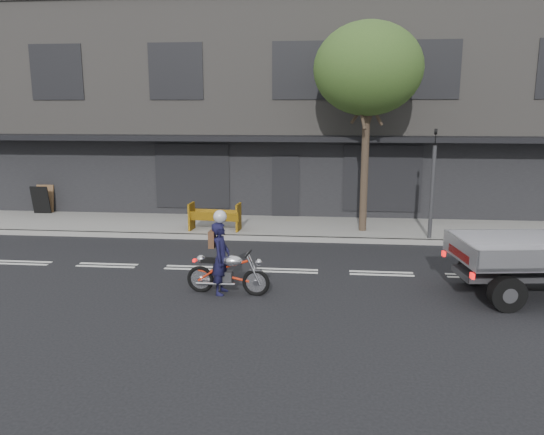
{
  "coord_description": "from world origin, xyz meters",
  "views": [
    {
      "loc": [
        0.91,
        -13.04,
        4.12
      ],
      "look_at": [
        -0.43,
        0.5,
        1.29
      ],
      "focal_mm": 35.0,
      "sensor_mm": 36.0,
      "label": 1
    }
  ],
  "objects_px": {
    "motorcycle": "(228,272)",
    "sandwich_board": "(41,200)",
    "street_tree": "(368,69)",
    "traffic_light_pole": "(432,190)",
    "construction_barrier": "(213,218)",
    "rider": "(221,258)"
  },
  "relations": [
    {
      "from": "motorcycle",
      "to": "sandwich_board",
      "type": "xyz_separation_m",
      "value": [
        -8.6,
        7.64,
        0.17
      ]
    },
    {
      "from": "street_tree",
      "to": "motorcycle",
      "type": "distance_m",
      "value": 8.4
    },
    {
      "from": "street_tree",
      "to": "construction_barrier",
      "type": "xyz_separation_m",
      "value": [
        -4.84,
        -0.7,
        -4.66
      ]
    },
    {
      "from": "traffic_light_pole",
      "to": "sandwich_board",
      "type": "distance_m",
      "value": 14.25
    },
    {
      "from": "construction_barrier",
      "to": "sandwich_board",
      "type": "relative_size",
      "value": 1.59
    },
    {
      "from": "street_tree",
      "to": "motorcycle",
      "type": "xyz_separation_m",
      "value": [
        -3.4,
        -6.03,
        -4.77
      ]
    },
    {
      "from": "street_tree",
      "to": "traffic_light_pole",
      "type": "relative_size",
      "value": 1.93
    },
    {
      "from": "street_tree",
      "to": "motorcycle",
      "type": "relative_size",
      "value": 3.52
    },
    {
      "from": "rider",
      "to": "sandwich_board",
      "type": "height_order",
      "value": "rider"
    },
    {
      "from": "traffic_light_pole",
      "to": "construction_barrier",
      "type": "height_order",
      "value": "traffic_light_pole"
    },
    {
      "from": "traffic_light_pole",
      "to": "motorcycle",
      "type": "xyz_separation_m",
      "value": [
        -5.4,
        -5.18,
        -1.14
      ]
    },
    {
      "from": "motorcycle",
      "to": "sandwich_board",
      "type": "bearing_deg",
      "value": 143.36
    },
    {
      "from": "motorcycle",
      "to": "sandwich_board",
      "type": "distance_m",
      "value": 11.51
    },
    {
      "from": "rider",
      "to": "sandwich_board",
      "type": "relative_size",
      "value": 1.55
    },
    {
      "from": "street_tree",
      "to": "traffic_light_pole",
      "type": "height_order",
      "value": "street_tree"
    },
    {
      "from": "construction_barrier",
      "to": "rider",
      "type": "bearing_deg",
      "value": -76.34
    },
    {
      "from": "street_tree",
      "to": "rider",
      "type": "xyz_separation_m",
      "value": [
        -3.55,
        -6.03,
        -4.46
      ]
    },
    {
      "from": "street_tree",
      "to": "construction_barrier",
      "type": "bearing_deg",
      "value": -171.78
    },
    {
      "from": "street_tree",
      "to": "traffic_light_pole",
      "type": "distance_m",
      "value": 4.23
    },
    {
      "from": "sandwich_board",
      "to": "traffic_light_pole",
      "type": "bearing_deg",
      "value": -11.71
    },
    {
      "from": "motorcycle",
      "to": "construction_barrier",
      "type": "bearing_deg",
      "value": 110.16
    },
    {
      "from": "motorcycle",
      "to": "construction_barrier",
      "type": "relative_size",
      "value": 1.14
    }
  ]
}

